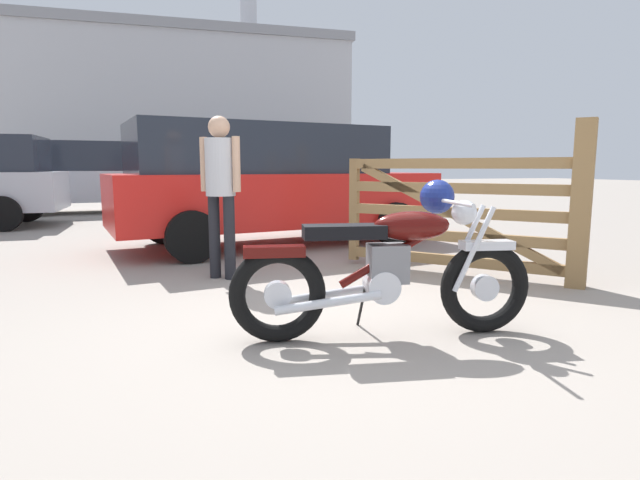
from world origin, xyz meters
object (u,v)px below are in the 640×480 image
object	(u,v)px
red_hatchback_near	(281,176)
vintage_motorcycle	(391,265)
silver_sedan_mid	(84,176)
dark_sedan_left	(270,182)
bystander	(220,180)
timber_gate	(481,211)

from	to	relation	value
red_hatchback_near	vintage_motorcycle	bearing A→B (deg)	-93.56
silver_sedan_mid	dark_sedan_left	bearing A→B (deg)	-68.65
bystander	dark_sedan_left	size ratio (longest dim) A/B	0.34
timber_gate	silver_sedan_mid	xyz separation A→B (m)	(-4.68, 9.76, 0.21)
dark_sedan_left	timber_gate	bearing A→B (deg)	-70.19
vintage_motorcycle	bystander	bearing A→B (deg)	121.58
dark_sedan_left	silver_sedan_mid	distance (m)	7.56
bystander	timber_gate	bearing A→B (deg)	-67.23
timber_gate	dark_sedan_left	bearing A→B (deg)	-11.93
silver_sedan_mid	vintage_motorcycle	bearing A→B (deg)	-78.52
red_hatchback_near	silver_sedan_mid	bearing A→B (deg)	-140.29
silver_sedan_mid	red_hatchback_near	xyz separation A→B (m)	(6.15, 3.70, -0.08)
timber_gate	bystander	xyz separation A→B (m)	(-2.56, 0.83, 0.32)
vintage_motorcycle	red_hatchback_near	xyz separation A→B (m)	(3.22, 14.84, 0.34)
timber_gate	silver_sedan_mid	world-z (taller)	silver_sedan_mid
vintage_motorcycle	silver_sedan_mid	distance (m)	11.53
bystander	red_hatchback_near	distance (m)	13.26
vintage_motorcycle	dark_sedan_left	distance (m)	4.30
vintage_motorcycle	timber_gate	xyz separation A→B (m)	(1.75, 1.38, 0.21)
dark_sedan_left	red_hatchback_near	xyz separation A→B (m)	(3.01, 10.57, -0.10)
bystander	silver_sedan_mid	size ratio (longest dim) A/B	0.42
timber_gate	red_hatchback_near	world-z (taller)	red_hatchback_near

